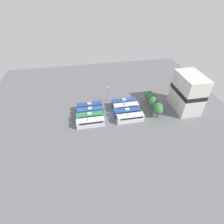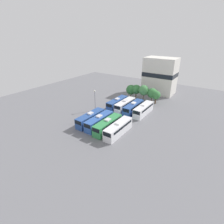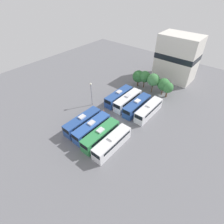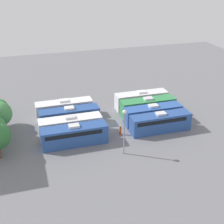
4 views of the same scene
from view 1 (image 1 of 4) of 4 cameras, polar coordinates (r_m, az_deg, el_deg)
The scene contains 17 objects.
ground_plane at distance 69.18m, azimuth -1.11°, elevation -0.98°, with size 100.82×100.82×0.00m, color slate.
bus_0 at distance 71.46m, azimuth -7.29°, elevation 1.84°, with size 2.60×10.16×3.37m.
bus_1 at distance 68.90m, azimuth -7.11°, elevation 0.26°, with size 2.60×10.16×3.37m.
bus_2 at distance 66.40m, azimuth -7.24°, elevation -1.47°, with size 2.60×10.16×3.37m.
bus_3 at distance 63.86m, azimuth -7.01°, elevation -3.38°, with size 2.60×10.16×3.37m.
bus_4 at distance 73.26m, azimuth 3.96°, elevation 3.13°, with size 2.60×10.16×3.37m.
bus_5 at distance 70.83m, azimuth 4.60°, elevation 1.67°, with size 2.60×10.16×3.37m.
bus_6 at distance 68.13m, azimuth 4.94°, elevation -0.07°, with size 2.60×10.16×3.37m.
bus_7 at distance 65.69m, azimuth 6.01°, elevation -1.88°, with size 2.60×10.16×3.37m.
worker_person at distance 71.84m, azimuth -1.89°, elevation 1.50°, with size 0.36×0.36×1.64m.
light_pole at distance 74.19m, azimuth -1.64°, elevation 6.70°, with size 0.60×0.60×7.09m.
tree_0 at distance 75.77m, azimuth 12.00°, elevation 5.34°, with size 3.85×3.85×5.48m.
tree_1 at distance 74.22m, azimuth 12.94°, elevation 4.76°, with size 3.65×3.65×5.74m.
tree_2 at distance 71.00m, azimuth 13.35°, elevation 3.44°, with size 3.82×3.82×6.30m.
tree_3 at distance 69.50m, azimuth 14.77°, elevation 1.51°, with size 3.74×3.74×5.47m.
tree_4 at distance 68.37m, azimuth 14.96°, elevation 0.43°, with size 3.22×3.22×4.91m.
depot_building at distance 74.60m, azimuth 23.47°, elevation 5.86°, with size 12.91×8.44×14.94m.
Camera 1 is at (52.61, -8.47, 44.11)m, focal length 28.00 mm.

